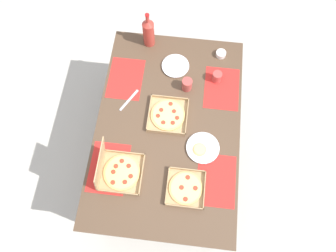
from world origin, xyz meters
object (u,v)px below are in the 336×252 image
at_px(plate_near_right, 202,148).
at_px(cup_red, 217,77).
at_px(pizza_box_edge_far, 186,188).
at_px(cup_spare, 187,84).
at_px(condiment_bowl, 221,54).
at_px(pizza_box_corner_right, 168,115).
at_px(plate_middle, 175,66).
at_px(pizza_box_center, 117,171).
at_px(soda_bottle, 149,32).

bearing_deg(plate_near_right, cup_red, -6.40).
xyz_separation_m(pizza_box_edge_far, cup_spare, (0.76, 0.06, 0.04)).
xyz_separation_m(plate_near_right, condiment_bowl, (0.79, -0.09, 0.01)).
distance_m(pizza_box_corner_right, plate_middle, 0.42).
height_order(cup_spare, condiment_bowl, cup_spare).
xyz_separation_m(pizza_box_center, condiment_bowl, (1.03, -0.64, -0.03)).
height_order(plate_middle, soda_bottle, soda_bottle).
xyz_separation_m(pizza_box_center, plate_near_right, (0.24, -0.56, -0.04)).
height_order(pizza_box_edge_far, cup_red, cup_red).
distance_m(plate_middle, plate_near_right, 0.70).
relative_size(pizza_box_center, plate_near_right, 1.35).
bearing_deg(cup_red, plate_near_right, 173.60).
relative_size(pizza_box_edge_far, condiment_bowl, 3.25).
xyz_separation_m(pizza_box_corner_right, cup_red, (0.34, -0.33, 0.03)).
distance_m(plate_near_right, condiment_bowl, 0.79).
distance_m(pizza_box_edge_far, plate_near_right, 0.31).
xyz_separation_m(plate_middle, soda_bottle, (0.20, 0.23, 0.12)).
height_order(plate_middle, plate_near_right, plate_near_right).
bearing_deg(plate_middle, cup_red, -103.92).
distance_m(plate_middle, condiment_bowl, 0.38).
height_order(plate_middle, cup_spare, cup_spare).
height_order(pizza_box_center, cup_red, pizza_box_center).
height_order(pizza_box_corner_right, plate_middle, pizza_box_corner_right).
distance_m(pizza_box_edge_far, soda_bottle, 1.21).
bearing_deg(pizza_box_center, soda_bottle, -3.51).
height_order(pizza_box_corner_right, cup_red, cup_red).
bearing_deg(pizza_box_edge_far, pizza_box_corner_right, 19.12).
xyz_separation_m(pizza_box_edge_far, plate_middle, (0.94, 0.17, -0.00)).
bearing_deg(cup_spare, pizza_box_corner_right, 155.21).
distance_m(pizza_box_corner_right, cup_red, 0.48).
height_order(pizza_box_edge_far, condiment_bowl, condiment_bowl).
xyz_separation_m(pizza_box_edge_far, plate_near_right, (0.29, -0.09, -0.00)).
relative_size(pizza_box_corner_right, condiment_bowl, 3.62).
xyz_separation_m(pizza_box_corner_right, cup_spare, (0.25, -0.11, 0.04)).
height_order(pizza_box_center, pizza_box_corner_right, pizza_box_center).
height_order(plate_near_right, cup_red, cup_red).
xyz_separation_m(pizza_box_corner_right, plate_middle, (0.42, -0.01, -0.00)).
relative_size(plate_middle, cup_spare, 2.15).
distance_m(pizza_box_center, pizza_box_edge_far, 0.47).
bearing_deg(pizza_box_center, pizza_box_corner_right, -32.22).
bearing_deg(cup_red, plate_middle, 76.08).
xyz_separation_m(soda_bottle, cup_spare, (-0.38, -0.34, -0.08)).
bearing_deg(cup_spare, pizza_box_center, 150.26).
distance_m(plate_near_right, soda_bottle, 0.99).
relative_size(soda_bottle, cup_spare, 3.26).
relative_size(pizza_box_center, pizza_box_edge_far, 1.24).
bearing_deg(pizza_box_center, cup_red, -37.81).
bearing_deg(pizza_box_edge_far, pizza_box_center, 83.24).
distance_m(soda_bottle, cup_red, 0.63).
bearing_deg(soda_bottle, plate_middle, -131.12).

